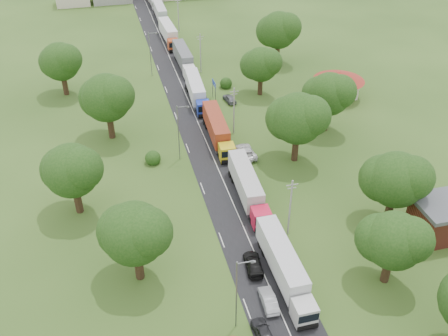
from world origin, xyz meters
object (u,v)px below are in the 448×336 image
object	(u,v)px
car_lane_front	(263,333)
info_sign	(214,86)
truck_0	(284,266)
car_lane_mid	(269,300)

from	to	relation	value
car_lane_front	info_sign	bearing A→B (deg)	-101.17
truck_0	car_lane_mid	xyz separation A→B (m)	(-3.02, -3.28, -1.53)
truck_0	info_sign	bearing A→B (deg)	86.34
info_sign	car_lane_front	bearing A→B (deg)	-98.16
info_sign	car_lane_front	xyz separation A→B (m)	(-8.20, -57.17, -2.26)
car_lane_front	car_lane_mid	xyz separation A→B (m)	(2.00, 4.17, -0.02)
car_lane_front	car_lane_mid	distance (m)	4.63
info_sign	car_lane_mid	bearing A→B (deg)	-96.67
truck_0	car_lane_front	size ratio (longest dim) A/B	3.52
truck_0	car_lane_mid	size ratio (longest dim) A/B	3.50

